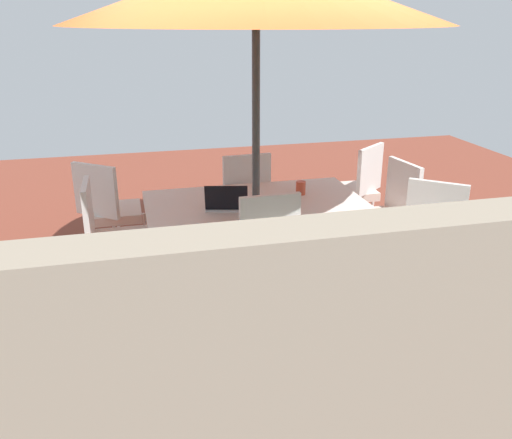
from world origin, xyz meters
TOP-DOWN VIEW (x-y plane):
  - ground_plane at (0.00, 0.00)m, footprint 10.00×10.00m
  - dining_table at (0.00, 0.00)m, footprint 1.73×1.02m
  - chair_northwest at (-1.16, 0.67)m, footprint 0.58×0.59m
  - chair_southeast at (1.15, -0.67)m, footprint 0.58×0.58m
  - chair_east at (1.14, -0.02)m, footprint 0.46×0.46m
  - chair_west at (-1.15, -0.00)m, footprint 0.49×0.48m
  - chair_south at (-0.05, -0.73)m, footprint 0.46×0.47m
  - chair_north at (0.03, 0.71)m, footprint 0.46×0.47m
  - chair_southwest at (-1.18, -0.74)m, footprint 0.58×0.58m
  - laptop at (0.26, 0.11)m, footprint 0.37×0.31m
  - cup at (-0.41, -0.11)m, footprint 0.08×0.08m

SIDE VIEW (x-z plane):
  - ground_plane at x=0.00m, z-range -0.02..0.00m
  - chair_northwest at x=-1.16m, z-range 0.06..1.04m
  - chair_southeast at x=1.15m, z-range 0.06..1.04m
  - chair_east at x=1.14m, z-range 0.06..1.04m
  - chair_west at x=-1.15m, z-range 0.06..1.04m
  - chair_south at x=-0.05m, z-range 0.06..1.04m
  - chair_north at x=0.03m, z-range 0.06..1.04m
  - chair_southwest at x=-1.18m, z-range 0.06..1.04m
  - dining_table at x=0.00m, z-range 0.32..1.05m
  - laptop at x=0.26m, z-range 0.68..0.89m
  - cup at x=-0.41m, z-range 0.74..0.85m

